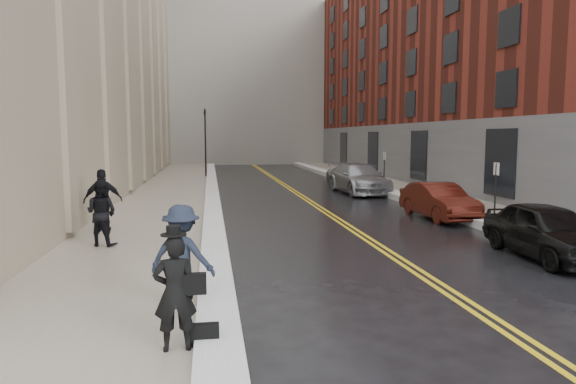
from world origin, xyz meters
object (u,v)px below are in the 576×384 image
object	(u,v)px
car_maroon	(439,201)
car_silver_far	(352,175)
pedestrian_b	(182,256)
car_black	(547,231)
car_silver_near	(359,178)
pedestrian_main	(175,293)
pedestrian_c	(103,201)
pedestrian_a	(101,213)

from	to	relation	value
car_maroon	car_silver_far	distance (m)	13.53
pedestrian_b	car_black	bearing A→B (deg)	-141.43
car_silver_near	pedestrian_main	xyz separation A→B (m)	(-8.74, -20.50, 0.16)
car_black	pedestrian_c	distance (m)	12.92
car_maroon	pedestrian_b	world-z (taller)	pedestrian_b
car_silver_far	pedestrian_b	xyz separation A→B (m)	(-9.56, -22.99, 0.42)
pedestrian_main	pedestrian_c	xyz separation A→B (m)	(-2.84, 9.59, 0.17)
car_black	pedestrian_b	bearing A→B (deg)	-159.53
car_black	pedestrian_main	size ratio (longest dim) A/B	2.57
car_black	pedestrian_main	world-z (taller)	pedestrian_main
car_black	pedestrian_c	bearing A→B (deg)	160.79
pedestrian_a	pedestrian_c	distance (m)	2.18
car_silver_near	pedestrian_b	world-z (taller)	pedestrian_b
pedestrian_b	pedestrian_c	world-z (taller)	pedestrian_c
pedestrian_b	car_silver_far	bearing A→B (deg)	-91.93
car_silver_near	pedestrian_b	distance (m)	20.60
car_silver_far	pedestrian_a	distance (m)	21.15
car_maroon	pedestrian_a	size ratio (longest dim) A/B	2.29
car_silver_far	pedestrian_main	size ratio (longest dim) A/B	2.80
pedestrian_a	car_black	bearing A→B (deg)	-170.49
pedestrian_a	pedestrian_b	distance (m)	6.12
car_black	car_silver_near	distance (m)	15.70
pedestrian_main	pedestrian_a	xyz separation A→B (m)	(-2.47, 7.44, 0.08)
pedestrian_b	pedestrian_a	bearing A→B (deg)	-45.57
pedestrian_a	pedestrian_b	xyz separation A→B (m)	(2.47, -5.60, 0.00)
car_maroon	car_silver_near	bearing A→B (deg)	89.96
pedestrian_c	pedestrian_a	bearing A→B (deg)	93.09
pedestrian_c	car_black	bearing A→B (deg)	151.39
car_black	pedestrian_main	bearing A→B (deg)	-149.75
car_silver_near	car_black	bearing A→B (deg)	-91.70
pedestrian_a	pedestrian_c	bearing A→B (deg)	-57.76
car_black	car_silver_far	bearing A→B (deg)	91.39
car_black	car_silver_near	size ratio (longest dim) A/B	0.76
car_silver_far	car_silver_near	bearing A→B (deg)	-106.86
car_maroon	pedestrian_main	world-z (taller)	pedestrian_main
pedestrian_a	pedestrian_b	world-z (taller)	pedestrian_b
car_silver_far	pedestrian_a	size ratio (longest dim) A/B	2.54
car_silver_near	car_silver_far	distance (m)	4.42
pedestrian_a	pedestrian_main	bearing A→B (deg)	130.65
car_black	car_silver_far	size ratio (longest dim) A/B	0.92
pedestrian_main	pedestrian_c	world-z (taller)	pedestrian_c
car_silver_far	pedestrian_main	xyz separation A→B (m)	(-9.56, -24.84, 0.33)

